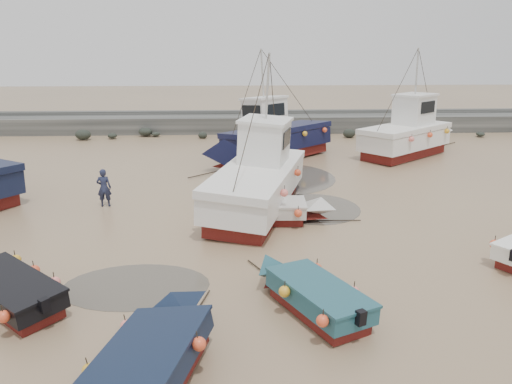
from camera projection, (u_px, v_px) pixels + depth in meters
ground at (195, 252)px, 16.57m from camera, size 120.00×120.00×0.00m
seawall at (217, 124)px, 37.37m from camera, size 60.00×4.92×1.50m
puddle_a at (136, 286)px, 14.29m from camera, size 4.22×4.22×0.01m
puddle_b at (315, 208)px, 20.79m from camera, size 3.80×3.80×0.01m
puddle_d at (275, 178)px, 25.32m from camera, size 6.10×6.10×0.01m
dinghy_1 at (149, 363)px, 10.04m from camera, size 3.15×6.54×1.43m
dinghy_2 at (310, 289)px, 12.95m from camera, size 3.04×4.92×1.43m
dinghy_4 at (6, 284)px, 13.25m from camera, size 4.67×4.34×1.43m
dinghy_5 at (273, 208)px, 19.11m from camera, size 5.54×2.08×1.43m
cabin_boat_1 at (259, 176)px, 20.66m from camera, size 4.99×10.70×6.22m
cabin_boat_2 at (271, 137)px, 28.58m from camera, size 8.40×7.50×6.22m
cabin_boat_3 at (411, 133)px, 29.79m from camera, size 7.95×6.67×6.22m
person at (106, 206)px, 21.07m from camera, size 0.62×0.43×1.62m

